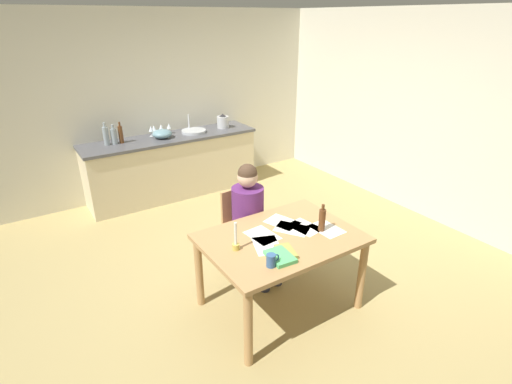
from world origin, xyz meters
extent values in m
cube|color=tan|center=(0.00, 0.00, -0.02)|extent=(5.20, 5.20, 0.04)
cube|color=beige|center=(0.00, 2.60, 1.30)|extent=(5.20, 0.12, 2.60)
cube|color=beige|center=(2.60, 0.00, 1.30)|extent=(0.12, 5.20, 2.60)
cube|color=beige|center=(0.00, 2.24, 0.43)|extent=(2.47, 0.60, 0.86)
cube|color=#4C4C51|center=(0.00, 2.24, 0.88)|extent=(2.51, 0.64, 0.04)
cube|color=tan|center=(-0.18, -0.68, 0.72)|extent=(1.32, 0.96, 0.04)
cylinder|color=tan|center=(-0.78, -1.10, 0.35)|extent=(0.07, 0.07, 0.70)
cylinder|color=tan|center=(0.42, -1.10, 0.35)|extent=(0.07, 0.07, 0.70)
cylinder|color=tan|center=(-0.78, -0.26, 0.35)|extent=(0.07, 0.07, 0.70)
cylinder|color=tan|center=(0.42, -0.26, 0.35)|extent=(0.07, 0.07, 0.70)
cube|color=tan|center=(-0.12, -0.02, 0.46)|extent=(0.43, 0.43, 0.04)
cube|color=tan|center=(-0.13, 0.16, 0.67)|extent=(0.36, 0.06, 0.40)
cylinder|color=tan|center=(-0.27, -0.20, 0.23)|extent=(0.04, 0.04, 0.45)
cylinder|color=tan|center=(0.07, -0.18, 0.23)|extent=(0.04, 0.04, 0.45)
cylinder|color=tan|center=(-0.30, 0.14, 0.23)|extent=(0.04, 0.04, 0.45)
cylinder|color=tan|center=(0.04, 0.16, 0.23)|extent=(0.04, 0.04, 0.45)
cylinder|color=#592666|center=(-0.12, -0.04, 0.70)|extent=(0.34, 0.34, 0.50)
sphere|color=#D8AD8C|center=(-0.12, -0.04, 1.06)|extent=(0.20, 0.20, 0.20)
sphere|color=#473323|center=(-0.12, -0.04, 1.10)|extent=(0.19, 0.19, 0.19)
cylinder|color=#383847|center=(-0.18, -0.24, 0.45)|extent=(0.16, 0.39, 0.13)
cylinder|color=#383847|center=(-0.17, -0.43, 0.23)|extent=(0.10, 0.10, 0.45)
cylinder|color=#383847|center=(-0.02, -0.22, 0.45)|extent=(0.16, 0.39, 0.13)
cylinder|color=#383847|center=(-0.01, -0.41, 0.23)|extent=(0.10, 0.10, 0.45)
cylinder|color=#33598C|center=(-0.50, -0.99, 0.79)|extent=(0.07, 0.07, 0.10)
torus|color=#33598C|center=(-0.46, -0.99, 0.80)|extent=(0.07, 0.01, 0.07)
cylinder|color=gold|center=(-0.61, -0.65, 0.77)|extent=(0.06, 0.06, 0.05)
cylinder|color=white|center=(-0.61, -0.65, 0.89)|extent=(0.02, 0.02, 0.20)
cube|color=#A09B48|center=(-0.30, -0.91, 0.76)|extent=(0.18, 0.24, 0.03)
cube|color=#53BA6A|center=(-0.38, -0.95, 0.76)|extent=(0.19, 0.26, 0.03)
cube|color=white|center=(-0.01, -0.62, 0.74)|extent=(0.34, 0.36, 0.00)
cube|color=white|center=(0.10, -0.67, 0.74)|extent=(0.26, 0.33, 0.00)
cube|color=white|center=(-0.02, -0.48, 0.74)|extent=(0.29, 0.35, 0.00)
cube|color=white|center=(-0.36, -0.73, 0.74)|extent=(0.30, 0.35, 0.00)
cube|color=white|center=(-0.30, -0.58, 0.74)|extent=(0.23, 0.31, 0.00)
cube|color=white|center=(0.24, -0.80, 0.74)|extent=(0.22, 0.30, 0.00)
cylinder|color=#593319|center=(0.19, -0.79, 0.84)|extent=(0.06, 0.06, 0.20)
cylinder|color=#593319|center=(0.19, -0.79, 0.97)|extent=(0.03, 0.03, 0.05)
cylinder|color=#B2B7BC|center=(0.37, 2.24, 0.92)|extent=(0.36, 0.36, 0.04)
cylinder|color=silver|center=(0.37, 2.40, 1.02)|extent=(0.02, 0.02, 0.24)
cylinder|color=#8C999E|center=(-0.86, 2.31, 1.02)|extent=(0.07, 0.07, 0.25)
cylinder|color=#8C999E|center=(-0.86, 2.31, 1.18)|extent=(0.03, 0.03, 0.06)
cylinder|color=#8C999E|center=(-0.76, 2.30, 1.01)|extent=(0.08, 0.08, 0.21)
cylinder|color=#8C999E|center=(-0.76, 2.30, 1.14)|extent=(0.04, 0.04, 0.05)
cylinder|color=#593319|center=(-0.67, 2.30, 1.02)|extent=(0.06, 0.06, 0.23)
cylinder|color=#593319|center=(-0.67, 2.30, 1.16)|extent=(0.03, 0.03, 0.06)
ellipsoid|color=#668C99|center=(-0.12, 2.22, 0.96)|extent=(0.27, 0.27, 0.12)
cylinder|color=#B7BABF|center=(0.86, 2.24, 0.99)|extent=(0.18, 0.18, 0.18)
cone|color=#262628|center=(0.86, 2.24, 1.10)|extent=(0.11, 0.11, 0.04)
cylinder|color=silver|center=(0.05, 2.39, 0.90)|extent=(0.06, 0.06, 0.00)
cylinder|color=silver|center=(0.05, 2.39, 0.94)|extent=(0.01, 0.01, 0.07)
cone|color=silver|center=(0.05, 2.39, 1.01)|extent=(0.07, 0.07, 0.08)
cylinder|color=silver|center=(-0.07, 2.39, 0.90)|extent=(0.06, 0.06, 0.00)
cylinder|color=silver|center=(-0.07, 2.39, 0.94)|extent=(0.01, 0.01, 0.07)
cone|color=silver|center=(-0.07, 2.39, 1.01)|extent=(0.07, 0.07, 0.08)
cylinder|color=silver|center=(-0.18, 2.39, 0.90)|extent=(0.06, 0.06, 0.00)
cylinder|color=silver|center=(-0.18, 2.39, 0.94)|extent=(0.01, 0.01, 0.07)
cone|color=silver|center=(-0.18, 2.39, 1.01)|extent=(0.07, 0.07, 0.08)
cylinder|color=silver|center=(-0.22, 2.39, 0.90)|extent=(0.06, 0.06, 0.00)
cylinder|color=silver|center=(-0.22, 2.39, 0.94)|extent=(0.01, 0.01, 0.07)
cone|color=silver|center=(-0.22, 2.39, 1.01)|extent=(0.07, 0.07, 0.08)
camera|label=1|loc=(-1.96, -3.02, 2.48)|focal=27.57mm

